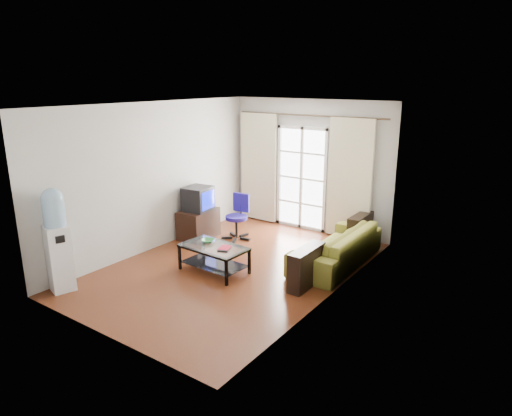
{
  "coord_description": "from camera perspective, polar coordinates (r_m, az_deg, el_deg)",
  "views": [
    {
      "loc": [
        4.42,
        -5.65,
        3.08
      ],
      "look_at": [
        0.22,
        0.35,
        1.0
      ],
      "focal_mm": 32.0,
      "sensor_mm": 36.0,
      "label": 1
    }
  ],
  "objects": [
    {
      "name": "coffee_table",
      "position": [
        7.56,
        -5.27,
        -5.9
      ],
      "size": [
        1.12,
        0.68,
        0.44
      ],
      "rotation": [
        0.0,
        0.0,
        -0.05
      ],
      "color": "silver",
      "rests_on": "floor"
    },
    {
      "name": "remote",
      "position": [
        7.26,
        -4.19,
        -5.4
      ],
      "size": [
        0.18,
        0.11,
        0.02
      ],
      "primitive_type": "cube",
      "rotation": [
        0.0,
        0.0,
        0.4
      ],
      "color": "black",
      "rests_on": "coffee_table"
    },
    {
      "name": "wall_front",
      "position": [
        5.64,
        -19.41,
        -2.97
      ],
      "size": [
        3.6,
        0.02,
        2.7
      ],
      "primitive_type": "cube",
      "color": "#B1AFA8",
      "rests_on": "floor"
    },
    {
      "name": "curtain_right",
      "position": [
        9.03,
        11.63,
        3.51
      ],
      "size": [
        0.9,
        0.07,
        2.35
      ],
      "primitive_type": "cube",
      "color": "beige",
      "rests_on": "curtain_rod"
    },
    {
      "name": "floor",
      "position": [
        7.8,
        -2.82,
        -7.42
      ],
      "size": [
        5.2,
        5.2,
        0.0
      ],
      "primitive_type": "plane",
      "color": "#622E17",
      "rests_on": "ground"
    },
    {
      "name": "wall_left",
      "position": [
        8.58,
        -12.53,
        3.83
      ],
      "size": [
        0.02,
        5.2,
        2.7
      ],
      "primitive_type": "cube",
      "color": "#B1AFA8",
      "rests_on": "floor"
    },
    {
      "name": "task_chair",
      "position": [
        9.08,
        -2.35,
        -2.23
      ],
      "size": [
        0.67,
        0.67,
        0.89
      ],
      "rotation": [
        0.0,
        0.0,
        0.11
      ],
      "color": "black",
      "rests_on": "floor"
    },
    {
      "name": "book",
      "position": [
        7.42,
        -4.55,
        -4.92
      ],
      "size": [
        0.3,
        0.32,
        0.02
      ],
      "primitive_type": "imported",
      "rotation": [
        0.0,
        0.0,
        0.3
      ],
      "color": "maroon",
      "rests_on": "coffee_table"
    },
    {
      "name": "radiator",
      "position": [
        9.33,
        10.55,
        -1.57
      ],
      "size": [
        0.64,
        0.12,
        0.64
      ],
      "primitive_type": "cube",
      "color": "gray",
      "rests_on": "floor"
    },
    {
      "name": "tv_stand",
      "position": [
        9.2,
        -7.21,
        -1.95
      ],
      "size": [
        0.57,
        0.82,
        0.58
      ],
      "primitive_type": "cube",
      "rotation": [
        0.0,
        0.0,
        0.07
      ],
      "color": "black",
      "rests_on": "floor"
    },
    {
      "name": "french_door",
      "position": [
        9.59,
        5.72,
        3.71
      ],
      "size": [
        1.16,
        0.06,
        2.15
      ],
      "color": "white",
      "rests_on": "wall_back"
    },
    {
      "name": "ceiling",
      "position": [
        7.18,
        -3.12,
        12.79
      ],
      "size": [
        5.2,
        5.2,
        0.0
      ],
      "primitive_type": "plane",
      "rotation": [
        3.14,
        0.0,
        0.0
      ],
      "color": "white",
      "rests_on": "wall_back"
    },
    {
      "name": "curtain_left",
      "position": [
        10.06,
        0.32,
        5.08
      ],
      "size": [
        0.9,
        0.07,
        2.35
      ],
      "primitive_type": "cube",
      "color": "beige",
      "rests_on": "curtain_rod"
    },
    {
      "name": "sofa",
      "position": [
        7.97,
        10.02,
        -4.73
      ],
      "size": [
        2.15,
        0.87,
        0.62
      ],
      "primitive_type": "imported",
      "rotation": [
        0.0,
        0.0,
        -1.56
      ],
      "color": "brown",
      "rests_on": "floor"
    },
    {
      "name": "water_cooler",
      "position": [
        7.31,
        -23.62,
        -3.48
      ],
      "size": [
        0.4,
        0.4,
        1.58
      ],
      "rotation": [
        0.0,
        0.0,
        -0.3
      ],
      "color": "silver",
      "rests_on": "floor"
    },
    {
      "name": "curtain_rod",
      "position": [
        9.29,
        6.63,
        11.43
      ],
      "size": [
        3.3,
        0.04,
        0.04
      ],
      "primitive_type": "cylinder",
      "rotation": [
        0.0,
        1.57,
        0.0
      ],
      "color": "#4C3F2D",
      "rests_on": "wall_back"
    },
    {
      "name": "wall_back",
      "position": [
        9.52,
        6.72,
        5.27
      ],
      "size": [
        3.6,
        0.02,
        2.7
      ],
      "primitive_type": "cube",
      "color": "#B1AFA8",
      "rests_on": "floor"
    },
    {
      "name": "bowl",
      "position": [
        7.69,
        -6.02,
        -4.1
      ],
      "size": [
        0.36,
        0.36,
        0.05
      ],
      "primitive_type": "imported",
      "rotation": [
        0.0,
        0.0,
        0.42
      ],
      "color": "green",
      "rests_on": "coffee_table"
    },
    {
      "name": "wall_right",
      "position": [
        6.46,
        9.74,
        0.08
      ],
      "size": [
        0.02,
        5.2,
        2.7
      ],
      "primitive_type": "cube",
      "color": "#B1AFA8",
      "rests_on": "floor"
    },
    {
      "name": "crt_tv",
      "position": [
        9.04,
        -7.37,
        1.19
      ],
      "size": [
        0.56,
        0.56,
        0.47
      ],
      "rotation": [
        0.0,
        0.0,
        0.11
      ],
      "color": "black",
      "rests_on": "tv_stand"
    }
  ]
}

